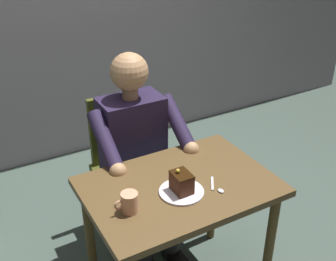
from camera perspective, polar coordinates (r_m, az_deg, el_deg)
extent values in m
cube|color=brown|center=(2.06, 1.59, -7.69)|extent=(0.92, 0.64, 0.04)
cylinder|color=brown|center=(2.32, 13.71, -14.94)|extent=(0.05, 0.05, 0.70)
cylinder|color=brown|center=(2.62, 6.16, -8.46)|extent=(0.05, 0.05, 0.70)
cylinder|color=brown|center=(2.34, -10.62, -14.11)|extent=(0.05, 0.05, 0.70)
cube|color=#464E1A|center=(2.62, -4.85, -5.98)|extent=(0.42, 0.42, 0.04)
cube|color=#464E1A|center=(2.64, -6.80, 0.46)|extent=(0.38, 0.04, 0.45)
cylinder|color=#464E1A|center=(2.69, 0.54, -10.71)|extent=(0.04, 0.04, 0.44)
cylinder|color=#464E1A|center=(2.57, -6.63, -13.11)|extent=(0.04, 0.04, 0.44)
cylinder|color=#464E1A|center=(2.94, -2.97, -6.85)|extent=(0.04, 0.04, 0.44)
cylinder|color=#464E1A|center=(2.83, -9.57, -8.82)|extent=(0.04, 0.04, 0.44)
cube|color=#251C39|center=(2.46, -4.90, -0.95)|extent=(0.36, 0.22, 0.51)
sphere|color=tan|center=(2.29, -5.32, 8.01)|extent=(0.21, 0.21, 0.21)
cylinder|color=tan|center=(2.34, -5.18, 5.12)|extent=(0.09, 0.09, 0.06)
cylinder|color=#251C39|center=(2.39, 1.20, 1.21)|extent=(0.08, 0.33, 0.26)
sphere|color=tan|center=(2.32, 3.18, -2.59)|extent=(0.09, 0.09, 0.09)
cylinder|color=#251C39|center=(2.22, -8.63, -1.33)|extent=(0.08, 0.33, 0.26)
sphere|color=tan|center=(2.15, -6.86, -5.52)|extent=(0.09, 0.09, 0.09)
cylinder|color=#2E3736|center=(2.55, -1.66, -6.99)|extent=(0.13, 0.38, 0.14)
cylinder|color=#2E3736|center=(2.48, -5.36, -8.13)|extent=(0.13, 0.38, 0.14)
cylinder|color=#2E3736|center=(2.56, 0.35, -13.21)|extent=(0.11, 0.11, 0.42)
cube|color=black|center=(2.65, 1.01, -16.95)|extent=(0.09, 0.22, 0.05)
cylinder|color=#2E3736|center=(2.50, -3.35, -14.53)|extent=(0.11, 0.11, 0.42)
cylinder|color=white|center=(1.99, 1.85, -8.36)|extent=(0.21, 0.21, 0.01)
cube|color=#442212|center=(1.96, 1.87, -7.19)|extent=(0.08, 0.10, 0.09)
cube|color=black|center=(1.93, 1.89, -6.01)|extent=(0.08, 0.11, 0.01)
sphere|color=gold|center=(1.93, 1.35, -5.53)|extent=(0.02, 0.02, 0.02)
cylinder|color=tan|center=(1.86, -5.26, -9.75)|extent=(0.08, 0.08, 0.09)
torus|color=tan|center=(1.84, -6.72, -10.09)|extent=(0.05, 0.01, 0.05)
cylinder|color=black|center=(1.84, -5.32, -8.74)|extent=(0.07, 0.07, 0.01)
cube|color=silver|center=(2.05, 6.08, -7.21)|extent=(0.07, 0.10, 0.01)
ellipsoid|color=silver|center=(2.01, 7.23, -8.16)|extent=(0.03, 0.04, 0.01)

